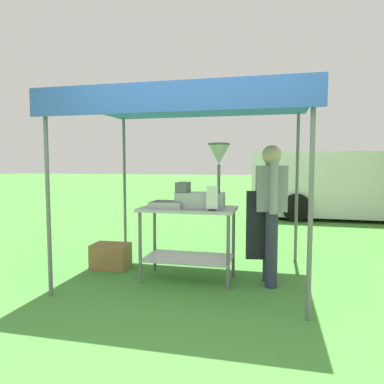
% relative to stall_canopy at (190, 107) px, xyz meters
% --- Properties ---
extents(ground_plane, '(70.00, 70.00, 0.00)m').
position_rel_stall_canopy_xyz_m(ground_plane, '(0.26, 4.82, -2.07)').
color(ground_plane, '#478E38').
extents(stall_canopy, '(2.82, 2.15, 2.15)m').
position_rel_stall_canopy_xyz_m(stall_canopy, '(0.00, 0.00, 0.00)').
color(stall_canopy, slate).
rests_on(stall_canopy, ground).
extents(donut_cart, '(1.13, 0.62, 0.88)m').
position_rel_stall_canopy_xyz_m(donut_cart, '(-0.00, -0.10, -1.43)').
color(donut_cart, '#B7B7BC').
rests_on(donut_cart, ground).
extents(donut_tray, '(0.39, 0.33, 0.07)m').
position_rel_stall_canopy_xyz_m(donut_tray, '(-0.24, -0.15, -1.17)').
color(donut_tray, '#B7B7BC').
rests_on(donut_tray, donut_cart).
extents(donut_fryer, '(0.62, 0.28, 0.76)m').
position_rel_stall_canopy_xyz_m(donut_fryer, '(0.19, -0.08, -0.92)').
color(donut_fryer, '#B7B7BC').
rests_on(donut_fryer, donut_cart).
extents(menu_sign, '(0.13, 0.05, 0.27)m').
position_rel_stall_canopy_xyz_m(menu_sign, '(0.32, -0.31, -1.07)').
color(menu_sign, black).
rests_on(menu_sign, donut_cart).
extents(vendor, '(0.46, 0.54, 1.61)m').
position_rel_stall_canopy_xyz_m(vendor, '(0.95, -0.03, -1.17)').
color(vendor, '#2D3347').
rests_on(vendor, ground).
extents(supply_crate, '(0.50, 0.36, 0.33)m').
position_rel_stall_canopy_xyz_m(supply_crate, '(-1.13, 0.14, -1.91)').
color(supply_crate, olive).
rests_on(supply_crate, ground).
extents(van_white, '(5.79, 2.19, 1.69)m').
position_rel_stall_canopy_xyz_m(van_white, '(3.36, 5.60, -1.19)').
color(van_white, white).
rests_on(van_white, ground).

